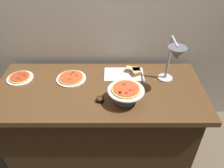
% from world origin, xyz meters
% --- Properties ---
extents(ground_plane, '(8.00, 8.00, 0.00)m').
position_xyz_m(ground_plane, '(0.00, 0.00, 0.00)').
color(ground_plane, brown).
extents(back_wall, '(4.40, 0.04, 2.40)m').
position_xyz_m(back_wall, '(0.00, 0.50, 1.20)').
color(back_wall, beige).
rests_on(back_wall, ground_plane).
extents(buffet_table, '(1.90, 0.84, 0.76)m').
position_xyz_m(buffet_table, '(0.00, 0.00, 0.39)').
color(buffet_table, brown).
rests_on(buffet_table, ground_plane).
extents(heat_lamp, '(0.15, 0.34, 0.44)m').
position_xyz_m(heat_lamp, '(0.63, -0.00, 1.10)').
color(heat_lamp, '#B7BABF').
rests_on(heat_lamp, buffet_table).
extents(pizza_plate_front, '(0.25, 0.25, 0.03)m').
position_xyz_m(pizza_plate_front, '(-0.76, 0.15, 0.77)').
color(pizza_plate_front, white).
rests_on(pizza_plate_front, buffet_table).
extents(pizza_plate_center, '(0.28, 0.28, 0.03)m').
position_xyz_m(pizza_plate_center, '(-0.27, 0.14, 0.77)').
color(pizza_plate_center, white).
rests_on(pizza_plate_center, buffet_table).
extents(pizza_plate_raised_stand, '(0.30, 0.30, 0.15)m').
position_xyz_m(pizza_plate_raised_stand, '(0.23, -0.18, 0.87)').
color(pizza_plate_raised_stand, '#595B60').
rests_on(pizza_plate_raised_stand, buffet_table).
extents(sandwich_platter, '(0.38, 0.23, 0.06)m').
position_xyz_m(sandwich_platter, '(0.29, 0.22, 0.78)').
color(sandwich_platter, white).
rests_on(sandwich_platter, buffet_table).
extents(sauce_cup_near, '(0.07, 0.07, 0.03)m').
position_xyz_m(sauce_cup_near, '(0.02, -0.17, 0.78)').
color(sauce_cup_near, black).
rests_on(sauce_cup_near, buffet_table).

